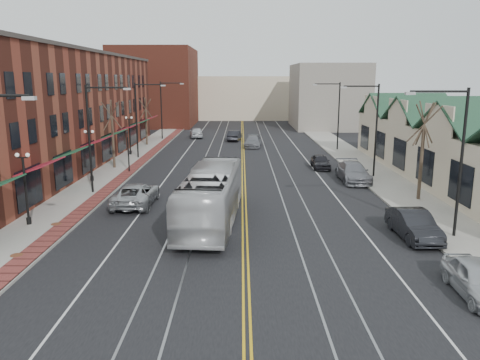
{
  "coord_description": "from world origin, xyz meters",
  "views": [
    {
      "loc": [
        -0.21,
        -18.49,
        8.62
      ],
      "look_at": [
        -0.29,
        11.82,
        2.0
      ],
      "focal_mm": 35.0,
      "sensor_mm": 36.0,
      "label": 1
    }
  ],
  "objects_px": {
    "parked_car_b": "(414,225)",
    "parked_car_d": "(320,162)",
    "transit_bus": "(212,196)",
    "parked_car_c": "(353,172)",
    "parked_suv": "(136,194)",
    "parked_car_a": "(478,279)"
  },
  "relations": [
    {
      "from": "parked_car_a",
      "to": "parked_car_d",
      "type": "height_order",
      "value": "parked_car_a"
    },
    {
      "from": "parked_suv",
      "to": "parked_car_d",
      "type": "relative_size",
      "value": 1.4
    },
    {
      "from": "parked_suv",
      "to": "parked_car_d",
      "type": "height_order",
      "value": "parked_suv"
    },
    {
      "from": "parked_car_d",
      "to": "transit_bus",
      "type": "bearing_deg",
      "value": -117.85
    },
    {
      "from": "parked_suv",
      "to": "parked_car_c",
      "type": "height_order",
      "value": "parked_car_c"
    },
    {
      "from": "parked_car_a",
      "to": "transit_bus",
      "type": "bearing_deg",
      "value": 141.12
    },
    {
      "from": "parked_car_a",
      "to": "parked_car_b",
      "type": "height_order",
      "value": "parked_car_b"
    },
    {
      "from": "parked_car_a",
      "to": "parked_car_b",
      "type": "xyz_separation_m",
      "value": [
        -0.06,
        6.97,
        0.05
      ]
    },
    {
      "from": "transit_bus",
      "to": "parked_car_a",
      "type": "height_order",
      "value": "transit_bus"
    },
    {
      "from": "parked_car_d",
      "to": "parked_car_b",
      "type": "bearing_deg",
      "value": -84.34
    },
    {
      "from": "parked_suv",
      "to": "parked_car_d",
      "type": "bearing_deg",
      "value": -137.84
    },
    {
      "from": "parked_car_a",
      "to": "parked_car_b",
      "type": "distance_m",
      "value": 6.97
    },
    {
      "from": "parked_car_b",
      "to": "parked_car_d",
      "type": "xyz_separation_m",
      "value": [
        -1.74,
        20.3,
        -0.09
      ]
    },
    {
      "from": "parked_car_d",
      "to": "parked_car_a",
      "type": "bearing_deg",
      "value": -85.46
    },
    {
      "from": "transit_bus",
      "to": "parked_car_a",
      "type": "relative_size",
      "value": 2.81
    },
    {
      "from": "parked_car_b",
      "to": "parked_car_c",
      "type": "bearing_deg",
      "value": 87.55
    },
    {
      "from": "parked_suv",
      "to": "parked_car_b",
      "type": "xyz_separation_m",
      "value": [
        16.74,
        -6.81,
        -0.0
      ]
    },
    {
      "from": "transit_bus",
      "to": "parked_car_c",
      "type": "xyz_separation_m",
      "value": [
        11.3,
        11.54,
        -0.86
      ]
    },
    {
      "from": "transit_bus",
      "to": "parked_suv",
      "type": "xyz_separation_m",
      "value": [
        -5.5,
        3.92,
        -0.89
      ]
    },
    {
      "from": "transit_bus",
      "to": "parked_car_c",
      "type": "bearing_deg",
      "value": -130.4
    },
    {
      "from": "parked_car_b",
      "to": "parked_car_c",
      "type": "distance_m",
      "value": 14.42
    },
    {
      "from": "parked_car_b",
      "to": "parked_car_d",
      "type": "distance_m",
      "value": 20.37
    }
  ]
}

